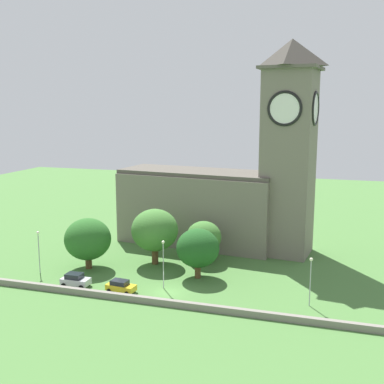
% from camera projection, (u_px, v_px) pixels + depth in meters
% --- Properties ---
extents(ground_plane, '(200.00, 200.00, 0.00)m').
position_uv_depth(ground_plane, '(199.00, 260.00, 79.64)').
color(ground_plane, '#477538').
extents(church, '(36.51, 14.15, 36.03)m').
position_uv_depth(church, '(229.00, 187.00, 85.50)').
color(church, slate).
rests_on(church, ground).
extents(quay_barrier, '(55.25, 0.70, 0.87)m').
position_uv_depth(quay_barrier, '(157.00, 301.00, 61.39)').
color(quay_barrier, gray).
rests_on(quay_barrier, ground).
extents(car_silver, '(4.06, 2.31, 1.93)m').
position_uv_depth(car_silver, '(75.00, 280.00, 67.52)').
color(car_silver, silver).
rests_on(car_silver, ground).
extents(car_yellow, '(4.25, 2.39, 1.70)m').
position_uv_depth(car_yellow, '(121.00, 286.00, 65.49)').
color(car_yellow, gold).
rests_on(car_yellow, ground).
extents(streetlamp_west_end, '(0.44, 0.44, 6.58)m').
position_uv_depth(streetlamp_west_end, '(39.00, 245.00, 72.46)').
color(streetlamp_west_end, '#9EA0A5').
rests_on(streetlamp_west_end, ground).
extents(streetlamp_west_mid, '(0.44, 0.44, 6.93)m').
position_uv_depth(streetlamp_west_mid, '(163.00, 257.00, 66.22)').
color(streetlamp_west_mid, '#9EA0A5').
rests_on(streetlamp_west_mid, ground).
extents(streetlamp_central, '(0.44, 0.44, 6.43)m').
position_uv_depth(streetlamp_central, '(311.00, 274.00, 60.32)').
color(streetlamp_central, '#9EA0A5').
rests_on(streetlamp_central, ground).
extents(tree_churchyard, '(6.39, 6.39, 7.48)m').
position_uv_depth(tree_churchyard, '(198.00, 248.00, 70.38)').
color(tree_churchyard, brown).
rests_on(tree_churchyard, ground).
extents(tree_by_tower, '(7.26, 7.26, 8.04)m').
position_uv_depth(tree_by_tower, '(88.00, 239.00, 74.51)').
color(tree_by_tower, brown).
rests_on(tree_by_tower, ground).
extents(tree_riverside_west, '(5.77, 5.77, 6.79)m').
position_uv_depth(tree_riverside_west, '(204.00, 237.00, 77.87)').
color(tree_riverside_west, brown).
rests_on(tree_riverside_west, ground).
extents(tree_riverside_east, '(7.54, 7.54, 9.05)m').
position_uv_depth(tree_riverside_east, '(155.00, 230.00, 76.51)').
color(tree_riverside_east, brown).
rests_on(tree_riverside_east, ground).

